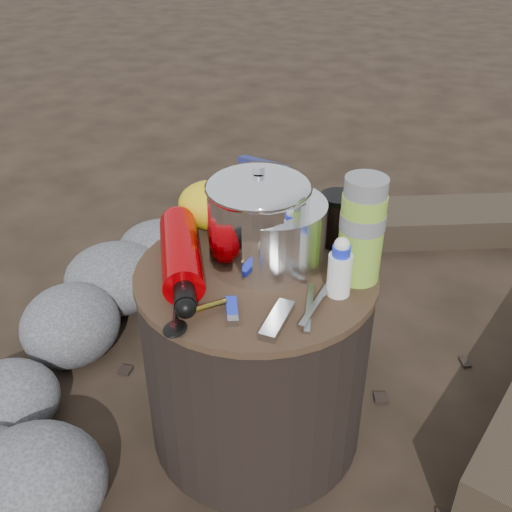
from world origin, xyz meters
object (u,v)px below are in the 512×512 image
(fuel_bottle, at_px, (181,254))
(travel_mug, at_px, (337,219))
(stump, at_px, (256,355))
(camping_pot, at_px, (258,219))
(thermos, at_px, (362,230))

(fuel_bottle, height_order, travel_mug, travel_mug)
(stump, xyz_separation_m, travel_mug, (0.13, 0.16, 0.28))
(travel_mug, bearing_deg, camping_pot, -136.50)
(fuel_bottle, relative_size, thermos, 1.53)
(travel_mug, bearing_deg, fuel_bottle, -142.95)
(stump, height_order, fuel_bottle, fuel_bottle)
(stump, bearing_deg, camping_pot, 100.03)
(camping_pot, relative_size, thermos, 0.95)
(camping_pot, height_order, thermos, thermos)
(fuel_bottle, height_order, thermos, thermos)
(travel_mug, bearing_deg, thermos, -60.59)
(camping_pot, relative_size, fuel_bottle, 0.62)
(camping_pot, xyz_separation_m, travel_mug, (0.13, 0.13, -0.04))
(thermos, bearing_deg, fuel_bottle, -165.97)
(fuel_bottle, xyz_separation_m, travel_mug, (0.27, 0.20, 0.02))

